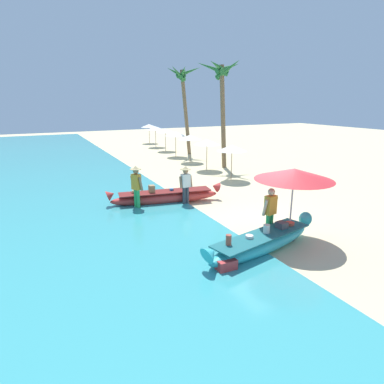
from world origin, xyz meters
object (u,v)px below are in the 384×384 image
Objects in this scene: person_tourist_customer at (270,211)px; patio_umbrella_large at (294,175)px; boat_red_midground at (165,197)px; person_vendor_hatted at (186,183)px; person_vendor_assistant at (136,185)px; cooler_box at (226,266)px; palm_tree_tall_inland at (222,83)px; palm_tree_leaning_seaward at (183,83)px; paddle at (288,278)px; boat_cyan_foreground at (262,242)px.

person_tourist_customer is 1.31m from patio_umbrella_large.
patio_umbrella_large reaches higher than boat_red_midground.
person_vendor_hatted is 4.31m from person_tourist_customer.
person_vendor_assistant is at bearing -170.24° from boat_red_midground.
boat_red_midground reaches higher than cooler_box.
person_vendor_hatted is at bearing -130.81° from palm_tree_tall_inland.
palm_tree_tall_inland is at bearing 66.81° from person_tourist_customer.
palm_tree_leaning_seaward reaches higher than cooler_box.
person_vendor_assistant is (-1.95, 0.39, 0.06)m from person_vendor_hatted.
palm_tree_tall_inland reaches higher than person_vendor_assistant.
patio_umbrella_large is (0.52, -0.33, 1.16)m from person_tourist_customer.
paddle is (-5.81, -18.59, -5.42)m from palm_tree_leaning_seaward.
boat_cyan_foreground is 4.94m from person_vendor_hatted.
palm_tree_tall_inland is at bearing 42.92° from boat_red_midground.
palm_tree_leaning_seaward is at bearing 61.83° from boat_red_midground.
palm_tree_tall_inland is (6.01, 5.58, 4.90)m from boat_red_midground.
person_vendor_hatted reaches higher than boat_red_midground.
patio_umbrella_large reaches higher than person_vendor_assistant.
palm_tree_tall_inland is at bearing 49.19° from person_vendor_hatted.
boat_cyan_foreground is 2.73× the size of paddle.
person_vendor_hatted is 1.01× the size of person_tourist_customer.
paddle is at bearing -75.97° from person_vendor_assistant.
person_vendor_hatted is 0.25× the size of palm_tree_tall_inland.
palm_tree_tall_inland reaches higher than cooler_box.
person_vendor_hatted is 0.71× the size of patio_umbrella_large.
paddle is (-5.60, -12.58, -5.17)m from palm_tree_tall_inland.
boat_cyan_foreground is 2.23m from patio_umbrella_large.
palm_tree_leaning_seaward is at bearing 72.65° from paddle.
paddle is at bearing -117.85° from person_tourist_customer.
patio_umbrella_large reaches higher than boat_cyan_foreground.
patio_umbrella_large reaches higher than person_tourist_customer.
person_vendor_assistant reaches higher than person_tourist_customer.
person_tourist_customer is at bearing 27.23° from cooler_box.
boat_cyan_foreground reaches higher than paddle.
boat_cyan_foreground is 2.62× the size of person_vendor_hatted.
palm_tree_tall_inland is 6.03m from palm_tree_leaning_seaward.
boat_red_midground is 2.96× the size of person_tourist_customer.
person_vendor_assistant is 0.26× the size of palm_tree_leaning_seaward.
person_vendor_assistant is (-2.05, 5.28, 0.72)m from boat_cyan_foreground.
person_tourist_customer is (0.78, 0.68, 0.62)m from boat_cyan_foreground.
patio_umbrella_large is (2.07, -5.16, 1.78)m from boat_red_midground.
boat_cyan_foreground is 13.21m from palm_tree_tall_inland.
cooler_box is at bearing -162.96° from patio_umbrella_large.
boat_red_midground is at bearing -137.08° from palm_tree_tall_inland.
person_vendor_assistant reaches higher than boat_cyan_foreground.
paddle is at bearing -86.70° from boat_red_midground.
boat_cyan_foreground is 5.56m from boat_red_midground.
palm_tree_leaning_seaward is 4.24× the size of paddle.
boat_cyan_foreground is 18.67m from palm_tree_leaning_seaward.
person_tourist_customer reaches higher than boat_cyan_foreground.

